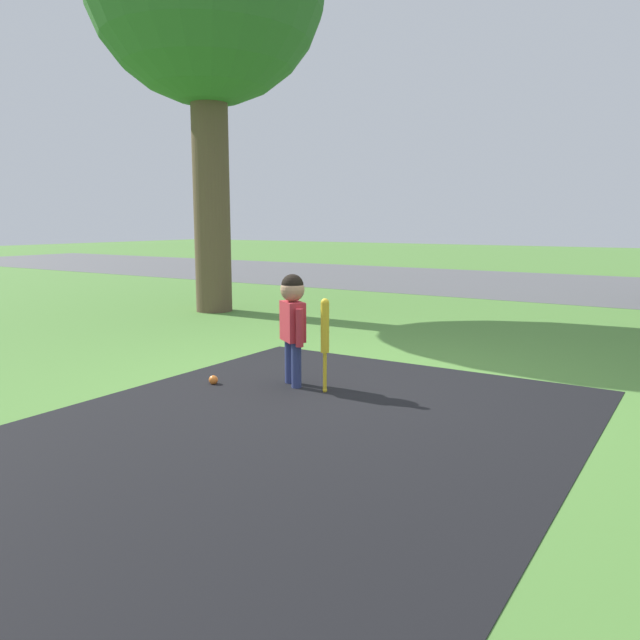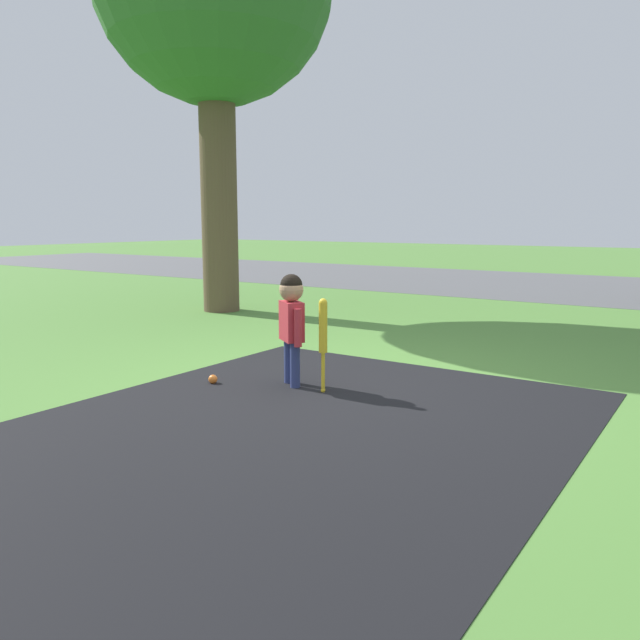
# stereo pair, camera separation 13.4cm
# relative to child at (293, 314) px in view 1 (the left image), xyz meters

# --- Properties ---
(ground_plane) EXTENTS (60.00, 60.00, 0.00)m
(ground_plane) POSITION_rel_child_xyz_m (0.38, 0.20, -0.58)
(ground_plane) COLOR #518438
(driveway_strip) EXTENTS (3.27, 7.00, 0.01)m
(driveway_strip) POSITION_rel_child_xyz_m (0.62, -2.30, -0.57)
(driveway_strip) COLOR black
(driveway_strip) RESTS_ON ground
(street_strip) EXTENTS (40.00, 6.00, 0.01)m
(street_strip) POSITION_rel_child_xyz_m (0.38, 9.29, -0.57)
(street_strip) COLOR #59595B
(street_strip) RESTS_ON ground
(child) EXTENTS (0.31, 0.25, 0.89)m
(child) POSITION_rel_child_xyz_m (0.00, 0.00, 0.00)
(child) COLOR navy
(child) RESTS_ON ground
(baseball_bat) EXTENTS (0.06, 0.06, 0.73)m
(baseball_bat) POSITION_rel_child_xyz_m (0.32, -0.03, -0.11)
(baseball_bat) COLOR yellow
(baseball_bat) RESTS_ON ground
(sports_ball) EXTENTS (0.07, 0.07, 0.07)m
(sports_ball) POSITION_rel_child_xyz_m (-0.56, -0.31, -0.54)
(sports_ball) COLOR orange
(sports_ball) RESTS_ON ground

